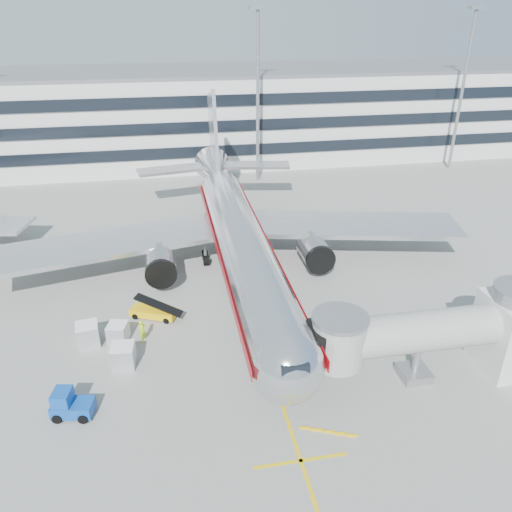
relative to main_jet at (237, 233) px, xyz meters
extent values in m
plane|color=gray|center=(0.00, -11.72, -4.23)|extent=(180.00, 180.00, 0.00)
cube|color=#DDB40B|center=(0.00, -1.72, -4.23)|extent=(0.25, 70.00, 0.01)
cube|color=#DDB40B|center=(0.00, -25.72, -4.23)|extent=(6.00, 0.25, 0.01)
cylinder|color=silver|center=(0.00, -3.72, -0.03)|extent=(5.00, 36.00, 5.00)
sphere|color=silver|center=(0.00, -21.72, -0.03)|extent=(5.00, 5.00, 5.00)
cone|color=silver|center=(0.00, 19.28, 0.57)|extent=(5.00, 10.00, 5.00)
cube|color=black|center=(0.00, -23.22, 1.09)|extent=(1.80, 1.20, 0.90)
cube|color=#B7B7BC|center=(13.00, 1.78, -0.83)|extent=(24.95, 12.07, 0.50)
cube|color=#B7B7BC|center=(-13.00, 1.78, -0.83)|extent=(24.95, 12.07, 0.50)
cylinder|color=#99999E|center=(8.00, -1.72, -2.03)|extent=(3.00, 4.20, 3.00)
cylinder|color=#99999E|center=(-8.00, -1.72, -2.03)|extent=(3.00, 4.20, 3.00)
cylinder|color=black|center=(8.00, -3.72, -2.03)|extent=(3.10, 0.50, 3.10)
cylinder|color=black|center=(-8.00, -3.72, -2.03)|extent=(3.10, 0.50, 3.10)
cube|color=#B7B7BC|center=(0.00, 19.78, 4.97)|extent=(0.45, 9.39, 13.72)
cube|color=#B7B7BC|center=(5.50, 20.28, 1.17)|extent=(10.41, 4.94, 0.35)
cube|color=#B7B7BC|center=(-5.50, 20.28, 1.17)|extent=(10.41, 4.94, 0.35)
cylinder|color=gray|center=(0.00, -19.72, -3.33)|extent=(0.24, 0.24, 1.80)
cylinder|color=black|center=(0.00, -19.72, -3.78)|extent=(0.35, 0.90, 0.90)
cylinder|color=gray|center=(3.20, 2.28, -3.23)|extent=(0.30, 0.30, 2.00)
cylinder|color=gray|center=(-3.20, 2.28, -3.23)|extent=(0.30, 0.30, 2.00)
cube|color=#A30B12|center=(2.52, -3.72, 0.27)|extent=(0.06, 38.00, 0.90)
cube|color=#A30B12|center=(-2.52, -3.72, 0.27)|extent=(0.06, 38.00, 0.90)
cube|color=silver|center=(18.00, -19.72, -1.23)|extent=(4.00, 4.50, 6.00)
cylinder|color=#A8A8A3|center=(10.50, -19.72, -0.03)|extent=(13.00, 3.00, 3.00)
cylinder|color=#A8A8A3|center=(4.20, -19.72, -0.03)|extent=(3.80, 3.80, 3.40)
cylinder|color=gray|center=(4.20, -19.72, 1.87)|extent=(4.00, 4.00, 0.30)
cube|color=black|center=(2.90, -19.72, -0.03)|extent=(1.40, 2.60, 2.60)
cylinder|color=gray|center=(10.50, -19.72, -2.63)|extent=(0.56, 0.56, 3.20)
cube|color=gray|center=(10.50, -19.72, -3.88)|extent=(2.20, 2.20, 0.70)
cylinder|color=black|center=(9.60, -19.72, -3.88)|extent=(0.35, 0.70, 0.70)
cylinder|color=black|center=(11.40, -19.72, -3.88)|extent=(0.35, 0.70, 0.70)
cube|color=silver|center=(0.00, 46.28, 3.27)|extent=(150.00, 24.00, 15.00)
cube|color=black|center=(0.00, 34.18, -0.23)|extent=(150.00, 0.30, 1.80)
cube|color=black|center=(0.00, 34.18, 3.77)|extent=(150.00, 0.30, 1.80)
cube|color=black|center=(0.00, 34.18, 7.77)|extent=(150.00, 0.30, 1.80)
cube|color=gray|center=(0.00, 46.28, 11.07)|extent=(150.00, 24.00, 0.60)
cylinder|color=gray|center=(8.00, 30.28, 8.27)|extent=(0.50, 0.50, 25.00)
cube|color=gray|center=(8.00, 30.28, 20.97)|extent=(2.40, 1.20, 0.50)
cylinder|color=gray|center=(42.00, 30.28, 8.27)|extent=(0.50, 0.50, 25.00)
cube|color=gray|center=(42.00, 30.28, 20.97)|extent=(2.40, 1.20, 0.50)
cube|color=yellow|center=(-8.87, -7.72, -3.72)|extent=(4.37, 3.06, 0.66)
cube|color=black|center=(-8.87, -7.72, -2.88)|extent=(4.37, 2.72, 1.44)
cylinder|color=black|center=(-9.96, -6.51, -3.95)|extent=(0.62, 0.47, 0.56)
cylinder|color=black|center=(-10.50, -7.70, -3.95)|extent=(0.62, 0.47, 0.56)
cylinder|color=black|center=(-7.23, -7.74, -3.95)|extent=(0.62, 0.47, 0.56)
cylinder|color=black|center=(-7.77, -8.94, -3.95)|extent=(0.62, 0.47, 0.56)
cube|color=#0E439E|center=(-14.33, -19.03, -3.60)|extent=(2.99, 2.07, 0.88)
cube|color=#0E439E|center=(-14.91, -18.92, -2.72)|extent=(1.44, 1.67, 1.08)
cube|color=black|center=(-14.91, -18.92, -2.37)|extent=(1.30, 1.46, 0.10)
cylinder|color=black|center=(-15.05, -18.14, -3.89)|extent=(0.73, 0.42, 0.69)
cylinder|color=black|center=(-15.34, -19.59, -3.89)|extent=(0.73, 0.42, 0.69)
cylinder|color=black|center=(-13.32, -18.48, -3.89)|extent=(0.73, 0.42, 0.69)
cylinder|color=black|center=(-13.61, -19.92, -3.89)|extent=(0.73, 0.42, 0.69)
cube|color=silver|center=(-11.18, -14.23, -3.34)|extent=(1.89, 1.89, 1.80)
cube|color=white|center=(-11.18, -14.23, -2.41)|extent=(1.89, 1.89, 0.07)
cube|color=silver|center=(-14.21, -10.77, -3.32)|extent=(2.00, 2.00, 1.83)
cube|color=white|center=(-14.21, -10.77, -2.38)|extent=(2.00, 2.00, 0.07)
cube|color=silver|center=(-11.78, -10.84, -3.43)|extent=(1.91, 1.91, 1.61)
cube|color=white|center=(-11.78, -10.84, -2.60)|extent=(1.91, 1.91, 0.06)
imported|color=#BADD17|center=(-9.75, -11.25, -3.23)|extent=(0.84, 0.87, 2.00)
camera|label=1|loc=(-6.81, -46.80, 20.95)|focal=35.00mm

